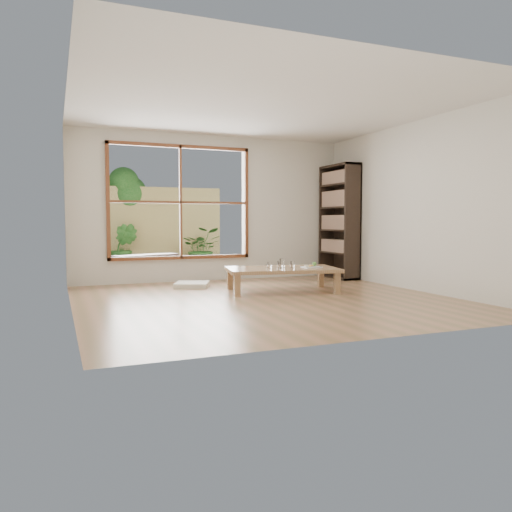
# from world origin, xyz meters

# --- Properties ---
(ground) EXTENTS (5.00, 5.00, 0.00)m
(ground) POSITION_xyz_m (0.00, 0.00, 0.00)
(ground) COLOR #AA7855
(ground) RESTS_ON ground
(low_table) EXTENTS (1.80, 1.24, 0.36)m
(low_table) POSITION_xyz_m (0.53, 0.63, 0.32)
(low_table) COLOR #A0744D
(low_table) RESTS_ON ground
(floor_cushion) EXTENTS (0.68, 0.68, 0.08)m
(floor_cushion) POSITION_xyz_m (-0.61, 1.64, 0.04)
(floor_cushion) COLOR white
(floor_cushion) RESTS_ON ground
(bookshelf) EXTENTS (0.34, 0.95, 2.12)m
(bookshelf) POSITION_xyz_m (2.31, 1.90, 1.06)
(bookshelf) COLOR black
(bookshelf) RESTS_ON ground
(glass_tall) EXTENTS (0.08, 0.08, 0.15)m
(glass_tall) POSITION_xyz_m (0.50, 0.56, 0.44)
(glass_tall) COLOR silver
(glass_tall) RESTS_ON low_table
(glass_mid) EXTENTS (0.07, 0.07, 0.10)m
(glass_mid) POSITION_xyz_m (0.69, 0.60, 0.41)
(glass_mid) COLOR silver
(glass_mid) RESTS_ON low_table
(glass_short) EXTENTS (0.08, 0.08, 0.10)m
(glass_short) POSITION_xyz_m (0.54, 0.73, 0.41)
(glass_short) COLOR silver
(glass_short) RESTS_ON low_table
(glass_small) EXTENTS (0.07, 0.07, 0.09)m
(glass_small) POSITION_xyz_m (0.34, 0.66, 0.41)
(glass_small) COLOR silver
(glass_small) RESTS_ON low_table
(food_tray) EXTENTS (0.28, 0.21, 0.09)m
(food_tray) POSITION_xyz_m (0.97, 0.48, 0.38)
(food_tray) COLOR white
(food_tray) RESTS_ON low_table
(deck) EXTENTS (2.80, 2.00, 0.05)m
(deck) POSITION_xyz_m (-0.60, 3.56, 0.00)
(deck) COLOR #393129
(deck) RESTS_ON ground
(garden_bench) EXTENTS (1.33, 0.87, 0.41)m
(garden_bench) POSITION_xyz_m (-1.06, 3.37, 0.37)
(garden_bench) COLOR black
(garden_bench) RESTS_ON deck
(bamboo_fence) EXTENTS (2.80, 0.06, 1.80)m
(bamboo_fence) POSITION_xyz_m (-0.60, 4.56, 0.90)
(bamboo_fence) COLOR tan
(bamboo_fence) RESTS_ON ground
(shrub_right) EXTENTS (0.98, 0.90, 0.91)m
(shrub_right) POSITION_xyz_m (0.29, 4.20, 0.48)
(shrub_right) COLOR #356525
(shrub_right) RESTS_ON deck
(shrub_left) EXTENTS (0.68, 0.63, 1.00)m
(shrub_left) POSITION_xyz_m (-1.35, 4.28, 0.52)
(shrub_left) COLOR #356525
(shrub_left) RESTS_ON deck
(garden_tree) EXTENTS (1.04, 0.85, 2.22)m
(garden_tree) POSITION_xyz_m (-1.28, 4.86, 1.63)
(garden_tree) COLOR #4C3D2D
(garden_tree) RESTS_ON ground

